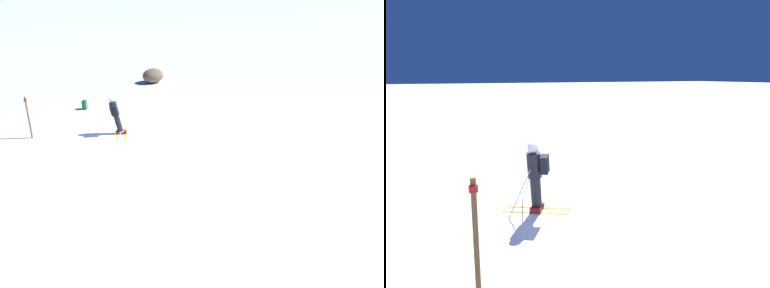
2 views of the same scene
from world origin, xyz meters
TOP-DOWN VIEW (x-y plane):
  - ground_plane at (0.00, 0.00)m, footprint 300.00×300.00m
  - skier at (-0.77, -0.08)m, footprint 1.49×1.69m
  - spare_backpack at (-1.17, -4.43)m, footprint 0.37×0.37m
  - exposed_boulder_0 at (-7.34, -6.75)m, footprint 1.51×1.28m
  - trail_marker at (2.49, -2.15)m, footprint 0.13×0.13m

SIDE VIEW (x-z plane):
  - ground_plane at x=0.00m, z-range 0.00..0.00m
  - spare_backpack at x=-1.17m, z-range -0.01..0.49m
  - exposed_boulder_0 at x=-7.34m, z-range 0.00..0.98m
  - skier at x=-0.77m, z-range 0.10..1.95m
  - trail_marker at x=2.49m, z-range 0.10..2.07m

